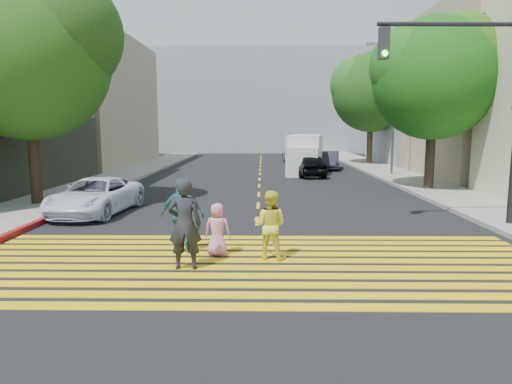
{
  "coord_description": "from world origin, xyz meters",
  "views": [
    {
      "loc": [
        0.17,
        -8.67,
        3.08
      ],
      "look_at": [
        0.0,
        3.0,
        1.4
      ],
      "focal_mm": 32.0,
      "sensor_mm": 36.0,
      "label": 1
    }
  ],
  "objects_px": {
    "pedestrian_child": "(217,229)",
    "traffic_signal": "(480,89)",
    "tree_right_near": "(436,72)",
    "pedestrian_extra": "(182,215)",
    "silver_car": "(298,154)",
    "dark_car_parked": "(329,160)",
    "white_van": "(305,155)",
    "tree_left": "(29,50)",
    "pedestrian_woman": "(270,225)",
    "tree_right_far": "(373,88)",
    "pedestrian_man": "(185,224)",
    "white_sedan": "(96,196)",
    "dark_car_near": "(309,165)"
  },
  "relations": [
    {
      "from": "pedestrian_child",
      "to": "traffic_signal",
      "type": "bearing_deg",
      "value": -150.73
    },
    {
      "from": "tree_right_near",
      "to": "pedestrian_extra",
      "type": "distance_m",
      "value": 15.45
    },
    {
      "from": "silver_car",
      "to": "dark_car_parked",
      "type": "xyz_separation_m",
      "value": [
        1.85,
        -5.82,
        -0.08
      ]
    },
    {
      "from": "tree_right_near",
      "to": "white_van",
      "type": "relative_size",
      "value": 1.47
    },
    {
      "from": "tree_left",
      "to": "pedestrian_extra",
      "type": "bearing_deg",
      "value": -43.54
    },
    {
      "from": "pedestrian_woman",
      "to": "pedestrian_child",
      "type": "relative_size",
      "value": 1.27
    },
    {
      "from": "tree_right_near",
      "to": "white_van",
      "type": "xyz_separation_m",
      "value": [
        -5.26,
        8.08,
        -4.39
      ]
    },
    {
      "from": "white_van",
      "to": "tree_left",
      "type": "bearing_deg",
      "value": -122.58
    },
    {
      "from": "tree_right_far",
      "to": "pedestrian_man",
      "type": "height_order",
      "value": "tree_right_far"
    },
    {
      "from": "silver_car",
      "to": "white_van",
      "type": "distance_m",
      "value": 9.03
    },
    {
      "from": "pedestrian_extra",
      "to": "white_sedan",
      "type": "height_order",
      "value": "pedestrian_extra"
    },
    {
      "from": "tree_left",
      "to": "tree_right_far",
      "type": "relative_size",
      "value": 0.97
    },
    {
      "from": "silver_car",
      "to": "pedestrian_child",
      "type": "bearing_deg",
      "value": 73.64
    },
    {
      "from": "white_sedan",
      "to": "silver_car",
      "type": "relative_size",
      "value": 0.91
    },
    {
      "from": "tree_right_far",
      "to": "white_van",
      "type": "xyz_separation_m",
      "value": [
        -5.86,
        -6.79,
        -4.86
      ]
    },
    {
      "from": "tree_right_near",
      "to": "pedestrian_extra",
      "type": "bearing_deg",
      "value": -132.84
    },
    {
      "from": "pedestrian_child",
      "to": "dark_car_parked",
      "type": "distance_m",
      "value": 23.17
    },
    {
      "from": "white_sedan",
      "to": "dark_car_parked",
      "type": "bearing_deg",
      "value": 63.92
    },
    {
      "from": "pedestrian_woman",
      "to": "dark_car_parked",
      "type": "bearing_deg",
      "value": -84.43
    },
    {
      "from": "pedestrian_man",
      "to": "pedestrian_child",
      "type": "relative_size",
      "value": 1.55
    },
    {
      "from": "tree_right_near",
      "to": "white_sedan",
      "type": "distance_m",
      "value": 15.94
    },
    {
      "from": "tree_left",
      "to": "traffic_signal",
      "type": "xyz_separation_m",
      "value": [
        15.02,
        -3.56,
        -1.74
      ]
    },
    {
      "from": "white_sedan",
      "to": "pedestrian_woman",
      "type": "bearing_deg",
      "value": -35.98
    },
    {
      "from": "tree_left",
      "to": "dark_car_near",
      "type": "distance_m",
      "value": 16.77
    },
    {
      "from": "pedestrian_woman",
      "to": "silver_car",
      "type": "xyz_separation_m",
      "value": [
        2.81,
        28.48,
        -0.08
      ]
    },
    {
      "from": "pedestrian_child",
      "to": "pedestrian_extra",
      "type": "xyz_separation_m",
      "value": [
        -0.9,
        0.33,
        0.28
      ]
    },
    {
      "from": "pedestrian_extra",
      "to": "traffic_signal",
      "type": "relative_size",
      "value": 0.29
    },
    {
      "from": "tree_right_far",
      "to": "silver_car",
      "type": "relative_size",
      "value": 1.79
    },
    {
      "from": "tree_left",
      "to": "pedestrian_woman",
      "type": "distance_m",
      "value": 12.3
    },
    {
      "from": "pedestrian_man",
      "to": "pedestrian_extra",
      "type": "bearing_deg",
      "value": -81.3
    },
    {
      "from": "pedestrian_extra",
      "to": "silver_car",
      "type": "height_order",
      "value": "pedestrian_extra"
    },
    {
      "from": "tree_right_near",
      "to": "pedestrian_extra",
      "type": "height_order",
      "value": "tree_right_near"
    },
    {
      "from": "pedestrian_man",
      "to": "white_van",
      "type": "height_order",
      "value": "white_van"
    },
    {
      "from": "pedestrian_man",
      "to": "white_van",
      "type": "relative_size",
      "value": 0.35
    },
    {
      "from": "pedestrian_extra",
      "to": "pedestrian_woman",
      "type": "bearing_deg",
      "value": 169.65
    },
    {
      "from": "pedestrian_extra",
      "to": "tree_right_far",
      "type": "bearing_deg",
      "value": -107.67
    },
    {
      "from": "tree_right_far",
      "to": "pedestrian_woman",
      "type": "relative_size",
      "value": 5.54
    },
    {
      "from": "white_van",
      "to": "pedestrian_extra",
      "type": "bearing_deg",
      "value": -94.43
    },
    {
      "from": "tree_right_near",
      "to": "pedestrian_child",
      "type": "height_order",
      "value": "tree_right_near"
    },
    {
      "from": "pedestrian_child",
      "to": "white_van",
      "type": "xyz_separation_m",
      "value": [
        3.85,
        19.22,
        0.56
      ]
    },
    {
      "from": "silver_car",
      "to": "traffic_signal",
      "type": "relative_size",
      "value": 0.78
    },
    {
      "from": "tree_left",
      "to": "traffic_signal",
      "type": "bearing_deg",
      "value": -13.32
    },
    {
      "from": "tree_left",
      "to": "white_sedan",
      "type": "relative_size",
      "value": 1.92
    },
    {
      "from": "white_sedan",
      "to": "silver_car",
      "type": "bearing_deg",
      "value": 74.8
    },
    {
      "from": "silver_car",
      "to": "white_van",
      "type": "bearing_deg",
      "value": 80.49
    },
    {
      "from": "dark_car_near",
      "to": "tree_right_far",
      "type": "bearing_deg",
      "value": -129.67
    },
    {
      "from": "tree_right_far",
      "to": "pedestrian_child",
      "type": "bearing_deg",
      "value": -110.47
    },
    {
      "from": "tree_right_near",
      "to": "tree_right_far",
      "type": "relative_size",
      "value": 0.92
    },
    {
      "from": "tree_right_far",
      "to": "pedestrian_extra",
      "type": "bearing_deg",
      "value": -112.44
    },
    {
      "from": "dark_car_parked",
      "to": "traffic_signal",
      "type": "relative_size",
      "value": 0.62
    }
  ]
}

